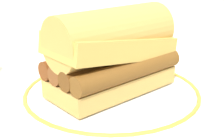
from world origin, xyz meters
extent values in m
plane|color=beige|center=(0.00, 0.00, 0.00)|extent=(1.50, 1.50, 0.00)
cylinder|color=white|center=(0.02, 0.01, 0.01)|extent=(0.28, 0.28, 0.01)
torus|color=#B29333|center=(0.02, 0.01, 0.01)|extent=(0.26, 0.26, 0.01)
cube|color=tan|center=(0.02, 0.01, 0.03)|extent=(0.20, 0.14, 0.03)
cylinder|color=brown|center=(0.03, -0.02, 0.05)|extent=(0.18, 0.09, 0.03)
cylinder|color=#5F3613|center=(0.03, 0.00, 0.05)|extent=(0.18, 0.09, 0.03)
cylinder|color=brown|center=(0.02, 0.02, 0.05)|extent=(0.18, 0.09, 0.03)
cylinder|color=brown|center=(0.01, 0.05, 0.05)|extent=(0.18, 0.09, 0.03)
cube|color=gold|center=(0.02, 0.01, 0.08)|extent=(0.20, 0.15, 0.05)
cylinder|color=gold|center=(0.02, 0.01, 0.10)|extent=(0.20, 0.13, 0.07)
camera|label=1|loc=(-0.14, -0.39, 0.20)|focal=51.10mm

